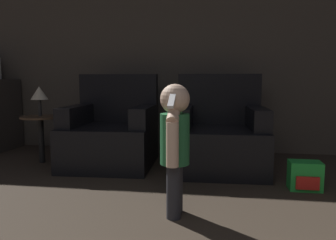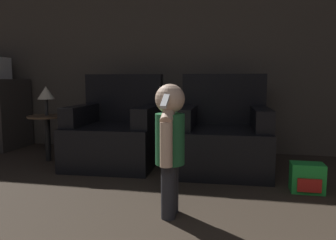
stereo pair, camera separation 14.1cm
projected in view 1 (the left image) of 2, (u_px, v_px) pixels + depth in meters
The scene contains 7 objects.
wall_back at pixel (184, 47), 4.07m from camera, with size 8.40×0.05×2.60m.
armchair_left at pixel (112, 134), 3.47m from camera, with size 0.92×0.95×0.96m.
armchair_right at pixel (219, 137), 3.30m from camera, with size 0.91×0.94×0.96m.
person_toddler at pixel (175, 139), 2.10m from camera, with size 0.19×0.34×0.86m.
toy_backpack at pixel (305, 176), 2.65m from camera, with size 0.25×0.19×0.23m.
side_table at pixel (41, 125), 3.52m from camera, with size 0.41×0.41×0.50m.
lamp at pixel (39, 94), 3.48m from camera, with size 0.18×0.18×0.32m.
Camera 1 is at (0.44, 0.37, 0.88)m, focal length 35.00 mm.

